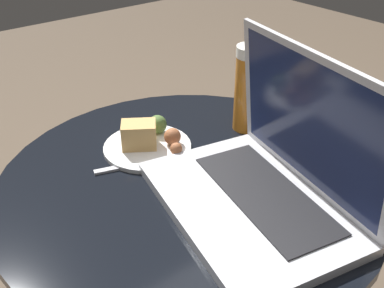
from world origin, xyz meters
The scene contains 5 objects.
table centered at (0.00, 0.00, 0.42)m, with size 0.71×0.71×0.57m.
laptop centered at (0.14, 0.06, 0.63)m, with size 0.41×0.32×0.26m.
beer_glass centered at (-0.07, 0.21, 0.67)m, with size 0.06×0.06×0.19m.
snack_plate centered at (-0.13, 0.00, 0.59)m, with size 0.18×0.18×0.06m.
fork centered at (-0.09, -0.04, 0.58)m, with size 0.07×0.17×0.00m.
Camera 1 is at (0.53, -0.42, 1.06)m, focal length 42.00 mm.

